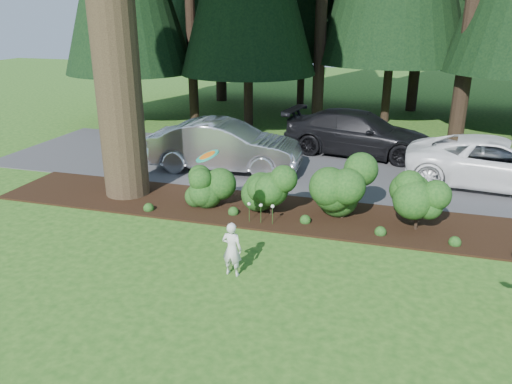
{
  "coord_description": "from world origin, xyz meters",
  "views": [
    {
      "loc": [
        2.84,
        -8.59,
        5.02
      ],
      "look_at": [
        -0.07,
        1.21,
        1.3
      ],
      "focal_mm": 35.0,
      "sensor_mm": 36.0,
      "label": 1
    }
  ],
  "objects_px": {
    "car_silver_wagon": "(225,146)",
    "car_dark_suv": "(359,133)",
    "car_white_suv": "(498,163)",
    "frisbee": "(207,156)",
    "child": "(232,249)"
  },
  "relations": [
    {
      "from": "car_silver_wagon",
      "to": "car_dark_suv",
      "type": "distance_m",
      "value": 5.16
    },
    {
      "from": "car_white_suv",
      "to": "frisbee",
      "type": "relative_size",
      "value": 11.02
    },
    {
      "from": "car_white_suv",
      "to": "frisbee",
      "type": "height_order",
      "value": "frisbee"
    },
    {
      "from": "child",
      "to": "frisbee",
      "type": "relative_size",
      "value": 2.37
    },
    {
      "from": "car_white_suv",
      "to": "frisbee",
      "type": "distance_m",
      "value": 9.7
    },
    {
      "from": "child",
      "to": "frisbee",
      "type": "bearing_deg",
      "value": -13.35
    },
    {
      "from": "car_dark_suv",
      "to": "frisbee",
      "type": "relative_size",
      "value": 11.38
    },
    {
      "from": "car_silver_wagon",
      "to": "car_dark_suv",
      "type": "xyz_separation_m",
      "value": [
        4.04,
        3.22,
        -0.03
      ]
    },
    {
      "from": "child",
      "to": "car_dark_suv",
      "type": "bearing_deg",
      "value": -94.68
    },
    {
      "from": "car_white_suv",
      "to": "child",
      "type": "bearing_deg",
      "value": 147.45
    },
    {
      "from": "car_silver_wagon",
      "to": "child",
      "type": "relative_size",
      "value": 4.37
    },
    {
      "from": "frisbee",
      "to": "car_silver_wagon",
      "type": "bearing_deg",
      "value": 107.35
    },
    {
      "from": "car_white_suv",
      "to": "car_dark_suv",
      "type": "distance_m",
      "value": 5.0
    },
    {
      "from": "car_white_suv",
      "to": "car_silver_wagon",
      "type": "bearing_deg",
      "value": 101.24
    },
    {
      "from": "car_silver_wagon",
      "to": "frisbee",
      "type": "bearing_deg",
      "value": -166.19
    }
  ]
}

